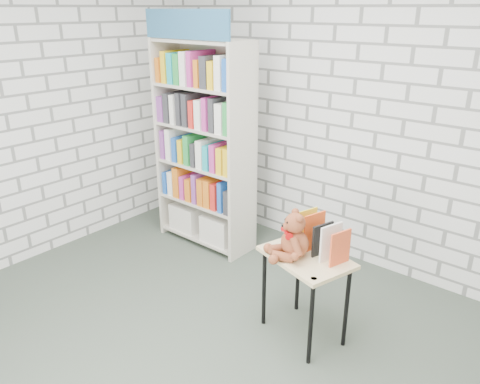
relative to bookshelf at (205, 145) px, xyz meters
The scene contains 6 objects.
ground 2.08m from the bookshelf, 48.56° to the right, with size 4.50×4.50×0.00m, color #3D473C.
room_shell 1.96m from the bookshelf, 48.56° to the right, with size 4.52×4.02×2.81m.
bookshelf is the anchor object (origin of this frame).
display_table 1.77m from the bookshelf, 22.12° to the right, with size 0.70×0.58×0.66m.
table_books 1.72m from the bookshelf, 18.80° to the right, with size 0.46×0.30×0.25m.
teddy_bear 1.69m from the bookshelf, 25.51° to the right, with size 0.33×0.32×0.34m.
Camera 1 is at (1.86, -1.76, 2.26)m, focal length 35.00 mm.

